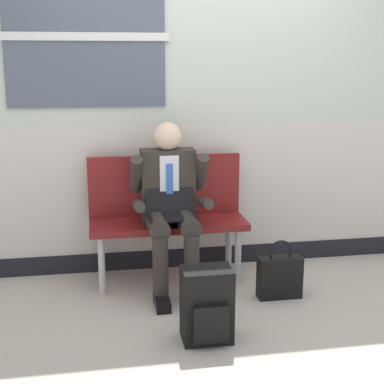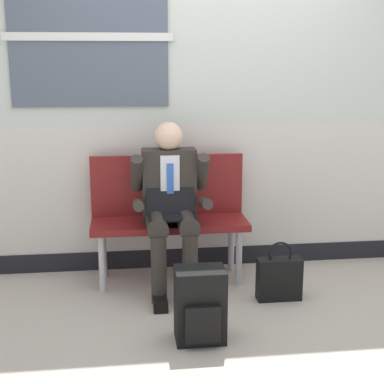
# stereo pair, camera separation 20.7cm
# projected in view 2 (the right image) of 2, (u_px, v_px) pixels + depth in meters

# --- Properties ---
(ground_plane) EXTENTS (18.00, 18.00, 0.00)m
(ground_plane) POSITION_uv_depth(u_px,v_px,m) (217.00, 301.00, 4.00)
(ground_plane) COLOR #B2A899
(station_wall) EXTENTS (6.11, 0.17, 3.17)m
(station_wall) POSITION_uv_depth(u_px,v_px,m) (201.00, 72.00, 4.39)
(station_wall) COLOR beige
(station_wall) RESTS_ON ground
(bench_with_person) EXTENTS (1.18, 0.42, 0.96)m
(bench_with_person) POSITION_uv_depth(u_px,v_px,m) (169.00, 209.00, 4.34)
(bench_with_person) COLOR maroon
(bench_with_person) RESTS_ON ground
(person_seated) EXTENTS (0.57, 0.70, 1.23)m
(person_seated) POSITION_uv_depth(u_px,v_px,m) (171.00, 203.00, 4.11)
(person_seated) COLOR #2D2823
(person_seated) RESTS_ON ground
(backpack) EXTENTS (0.30, 0.25, 0.46)m
(backpack) POSITION_uv_depth(u_px,v_px,m) (200.00, 306.00, 3.41)
(backpack) COLOR black
(backpack) RESTS_ON ground
(handbag) EXTENTS (0.32, 0.12, 0.43)m
(handbag) POSITION_uv_depth(u_px,v_px,m) (279.00, 278.00, 4.01)
(handbag) COLOR black
(handbag) RESTS_ON ground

